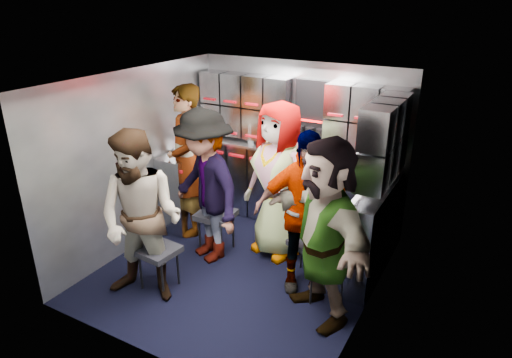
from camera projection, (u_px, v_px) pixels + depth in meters
The scene contains 29 objects.
floor at pixel (242, 269), 5.10m from camera, with size 3.00×3.00×0.00m, color black.
wall_back at pixel (300, 143), 5.92m from camera, with size 2.80×0.04×2.10m, color gray.
wall_left at pixel (138, 160), 5.33m from camera, with size 0.04×3.00×2.10m, color gray.
wall_right at pixel (375, 211), 4.07m from camera, with size 0.04×3.00×2.10m, color gray.
ceiling at pixel (240, 80), 4.31m from camera, with size 2.80×3.00×0.02m, color silver.
cart_bank_back at pixel (292, 188), 5.96m from camera, with size 2.68×0.38×0.99m, color gray.
cart_bank_left at pixel (185, 190), 5.90m from camera, with size 0.38×0.76×0.99m, color gray.
counter at pixel (293, 150), 5.76m from camera, with size 2.68×0.42×0.03m, color silver.
locker_bank_back at pixel (297, 113), 5.63m from camera, with size 2.68×0.28×0.82m, color gray.
locker_bank_right at pixel (384, 141), 4.54m from camera, with size 0.28×1.00×0.82m, color gray.
right_cabinet at pixel (372, 233), 4.83m from camera, with size 0.28×1.20×1.00m, color gray.
coffee_niche at pixel (312, 115), 5.60m from camera, with size 0.46×0.16×0.84m, color black, non-canonical shape.
red_latch_strip at pixel (286, 165), 5.65m from camera, with size 2.60×0.02×0.03m, color #AC0C17.
jump_seat_near_left at pixel (158, 252), 4.65m from camera, with size 0.42×0.40×0.46m.
jump_seat_mid_left at pixel (216, 217), 5.33m from camera, with size 0.44×0.42×0.49m.
jump_seat_center at pixel (285, 213), 5.45m from camera, with size 0.53×0.52×0.48m.
jump_seat_mid_right at pixel (309, 245), 4.83m from camera, with size 0.47×0.45×0.43m.
jump_seat_near_right at pixel (328, 272), 4.42m from camera, with size 0.37×0.35×0.40m.
attendant_standing at pixel (186, 162), 5.58m from camera, with size 0.69×0.45×1.89m, color black.
attendant_arc_a at pixel (141, 219), 4.32m from camera, with size 0.85×0.66×1.74m, color black.
attendant_arc_b at pixel (205, 187), 5.02m from camera, with size 1.14×0.65×1.76m, color black.
attendant_arc_c at pixel (279, 181), 5.12m from camera, with size 0.89×0.58×1.81m, color black.
attendant_arc_d at pixel (304, 213), 4.50m from camera, with size 0.99×0.41×1.69m, color black.
attendant_arc_e at pixel (324, 231), 4.07m from camera, with size 1.64×0.52×1.77m, color black.
bottle_left at pixel (252, 134), 5.92m from camera, with size 0.06×0.06×0.26m, color white.
bottle_mid at pixel (250, 134), 5.93m from camera, with size 0.06×0.06×0.27m, color white.
bottle_right at pixel (384, 155), 5.15m from camera, with size 0.06×0.06×0.26m, color white.
cup_left at pixel (217, 134), 6.19m from camera, with size 0.09×0.09×0.11m, color beige.
cup_right at pixel (379, 161), 5.19m from camera, with size 0.08×0.08×0.10m, color beige.
Camera 1 is at (2.25, -3.72, 2.86)m, focal length 32.00 mm.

